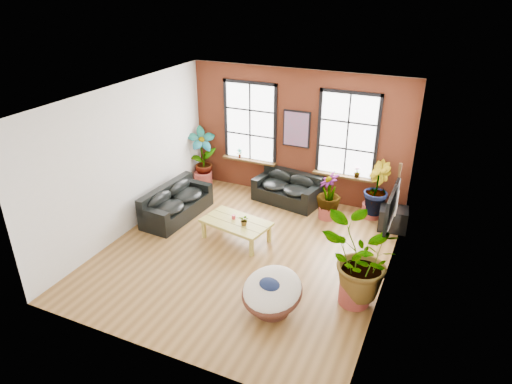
# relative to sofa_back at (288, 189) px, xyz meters

# --- Properties ---
(room) EXTENTS (6.04, 6.54, 3.54)m
(room) POSITION_rel_sofa_back_xyz_m (0.05, -2.65, 1.38)
(room) COLOR brown
(room) RESTS_ON ground
(sofa_back) EXTENTS (1.89, 1.15, 0.81)m
(sofa_back) POSITION_rel_sofa_back_xyz_m (0.00, 0.00, 0.00)
(sofa_back) COLOR black
(sofa_back) RESTS_ON ground
(sofa_left) EXTENTS (0.98, 2.09, 0.81)m
(sofa_left) POSITION_rel_sofa_back_xyz_m (-2.31, -1.96, -0.00)
(sofa_left) COLOR black
(sofa_left) RESTS_ON ground
(coffee_table) EXTENTS (1.67, 1.14, 0.59)m
(coffee_table) POSITION_rel_sofa_back_xyz_m (-0.38, -2.36, 0.07)
(coffee_table) COLOR #AFA13F
(coffee_table) RESTS_ON ground
(papasan_chair) EXTENTS (1.32, 1.34, 0.84)m
(papasan_chair) POSITION_rel_sofa_back_xyz_m (1.32, -4.33, 0.07)
(papasan_chair) COLOR #572C1F
(papasan_chair) RESTS_ON ground
(poster) EXTENTS (0.74, 0.06, 0.98)m
(poster) POSITION_rel_sofa_back_xyz_m (0.05, 0.39, 1.58)
(poster) COLOR black
(poster) RESTS_ON room
(tv_wall_unit) EXTENTS (0.13, 1.86, 1.20)m
(tv_wall_unit) POSITION_rel_sofa_back_xyz_m (2.98, -2.20, 1.18)
(tv_wall_unit) COLOR black
(tv_wall_unit) RESTS_ON room
(media_box) EXTENTS (0.72, 0.63, 0.55)m
(media_box) POSITION_rel_sofa_back_xyz_m (2.85, -0.35, -0.09)
(media_box) COLOR black
(media_box) RESTS_ON ground
(pot_back_left) EXTENTS (0.67, 0.67, 0.39)m
(pot_back_left) POSITION_rel_sofa_back_xyz_m (-2.65, 0.01, -0.17)
(pot_back_left) COLOR #983A31
(pot_back_left) RESTS_ON ground
(pot_back_right) EXTENTS (0.61, 0.61, 0.36)m
(pot_back_right) POSITION_rel_sofa_back_xyz_m (2.26, 0.08, -0.19)
(pot_back_right) COLOR #983A31
(pot_back_right) RESTS_ON ground
(pot_right_wall) EXTENTS (0.74, 0.74, 0.43)m
(pot_right_wall) POSITION_rel_sofa_back_xyz_m (2.64, -3.46, -0.15)
(pot_right_wall) COLOR #983A31
(pot_right_wall) RESTS_ON ground
(pot_mid) EXTENTS (0.53, 0.53, 0.32)m
(pot_mid) POSITION_rel_sofa_back_xyz_m (1.25, -0.46, -0.21)
(pot_mid) COLOR #983A31
(pot_mid) RESTS_ON ground
(floor_plant_back_left) EXTENTS (0.99, 0.98, 1.58)m
(floor_plant_back_left) POSITION_rel_sofa_back_xyz_m (-2.65, 0.03, 0.57)
(floor_plant_back_left) COLOR #1A3D10
(floor_plant_back_left) RESTS_ON ground
(floor_plant_back_right) EXTENTS (0.80, 0.89, 1.35)m
(floor_plant_back_right) POSITION_rel_sofa_back_xyz_m (2.30, 0.06, 0.46)
(floor_plant_back_right) COLOR #1A3D10
(floor_plant_back_right) RESTS_ON ground
(floor_plant_right_wall) EXTENTS (1.68, 1.56, 1.54)m
(floor_plant_right_wall) POSITION_rel_sofa_back_xyz_m (2.66, -3.47, 0.56)
(floor_plant_right_wall) COLOR #1A3D10
(floor_plant_right_wall) RESTS_ON ground
(floor_plant_mid) EXTENTS (0.82, 0.82, 1.08)m
(floor_plant_mid) POSITION_rel_sofa_back_xyz_m (1.25, -0.43, 0.32)
(floor_plant_mid) COLOR #1A3D10
(floor_plant_mid) RESTS_ON ground
(table_plant) EXTENTS (0.26, 0.23, 0.26)m
(table_plant) POSITION_rel_sofa_back_xyz_m (-0.12, -2.45, 0.26)
(table_plant) COLOR #1A3D10
(table_plant) RESTS_ON coffee_table
(sill_plant_left) EXTENTS (0.17, 0.17, 0.27)m
(sill_plant_left) POSITION_rel_sofa_back_xyz_m (-1.60, 0.33, 0.67)
(sill_plant_left) COLOR #1A3D10
(sill_plant_left) RESTS_ON room
(sill_plant_right) EXTENTS (0.19, 0.19, 0.27)m
(sill_plant_right) POSITION_rel_sofa_back_xyz_m (1.75, 0.33, 0.67)
(sill_plant_right) COLOR #1A3D10
(sill_plant_right) RESTS_ON room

